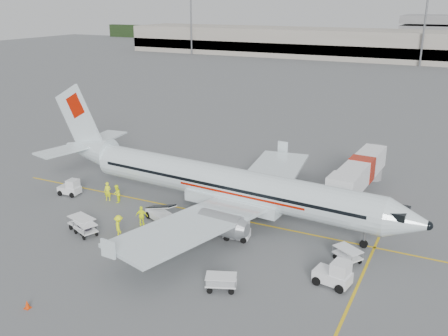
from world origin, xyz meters
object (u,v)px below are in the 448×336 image
(aircraft, at_px, (227,162))
(belt_loader, at_px, (162,208))
(tug_aft, at_px, (69,187))
(jet_bridge, at_px, (361,177))
(tug_fore, at_px, (333,272))
(tug_mid, at_px, (237,230))

(aircraft, bearing_deg, belt_loader, -135.90)
(tug_aft, bearing_deg, aircraft, 4.09)
(belt_loader, bearing_deg, jet_bridge, 68.57)
(jet_bridge, xyz_separation_m, tug_fore, (1.77, -16.93, -1.01))
(tug_mid, distance_m, tug_aft, 18.82)
(belt_loader, distance_m, tug_fore, 16.21)
(aircraft, height_order, jet_bridge, aircraft)
(tug_fore, xyz_separation_m, tug_mid, (-8.58, 3.30, -0.15))
(aircraft, height_order, tug_mid, aircraft)
(jet_bridge, xyz_separation_m, tug_mid, (-6.81, -13.63, -1.16))
(tug_fore, bearing_deg, tug_mid, 168.45)
(tug_aft, bearing_deg, tug_mid, -9.14)
(jet_bridge, bearing_deg, tug_mid, -112.93)
(tug_fore, relative_size, tug_aft, 1.16)
(aircraft, xyz_separation_m, tug_fore, (11.36, -7.22, -4.05))
(tug_fore, bearing_deg, belt_loader, 176.95)
(tug_mid, bearing_deg, aircraft, 116.06)
(jet_bridge, bearing_deg, tug_fore, -80.40)
(aircraft, distance_m, tug_fore, 14.05)
(aircraft, relative_size, belt_loader, 7.87)
(tug_fore, bearing_deg, jet_bridge, 105.45)
(belt_loader, height_order, tug_fore, belt_loader)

